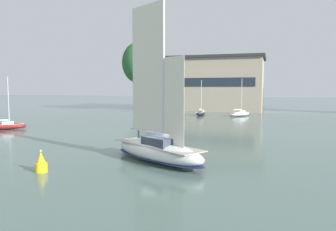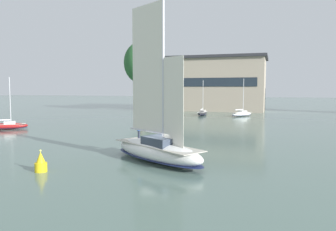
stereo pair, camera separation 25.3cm
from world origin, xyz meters
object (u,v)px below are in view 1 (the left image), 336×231
sailboat_moored_near_marina (240,114)px  sailboat_moored_far_slip (6,126)px  sailboat_main (157,148)px  tree_shore_center (139,63)px  sailboat_moored_mid_channel (201,113)px  channel_buoy (41,163)px

sailboat_moored_near_marina → sailboat_moored_far_slip: bearing=-133.0°
sailboat_main → sailboat_moored_near_marina: 47.09m
tree_shore_center → sailboat_moored_mid_channel: (17.95, -7.17, -12.11)m
tree_shore_center → sailboat_moored_near_marina: 30.07m
sailboat_moored_near_marina → sailboat_moored_far_slip: (-31.31, -33.60, -0.03)m
tree_shore_center → channel_buoy: bearing=-74.3°
sailboat_main → sailboat_moored_mid_channel: 47.25m
sailboat_moored_mid_channel → sailboat_moored_near_marina: bearing=1.0°
sailboat_moored_near_marina → channel_buoy: bearing=-100.5°
sailboat_moored_mid_channel → sailboat_moored_far_slip: (-22.63, -33.44, -0.01)m
sailboat_moored_near_marina → sailboat_moored_mid_channel: 8.67m
tree_shore_center → channel_buoy: (16.86, -59.80, -12.00)m
sailboat_moored_near_marina → sailboat_moored_mid_channel: (-8.67, -0.16, -0.02)m
sailboat_main → sailboat_moored_mid_channel: sailboat_main is taller
tree_shore_center → sailboat_main: 60.21m
tree_shore_center → channel_buoy: tree_shore_center is taller
tree_shore_center → channel_buoy: size_ratio=10.88×
sailboat_main → sailboat_moored_far_slip: bearing=154.9°
tree_shore_center → sailboat_moored_near_marina: tree_shore_center is taller
tree_shore_center → sailboat_moored_near_marina: (26.62, -7.01, -12.09)m
channel_buoy → sailboat_main: bearing=39.1°
channel_buoy → tree_shore_center: bearing=105.7°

